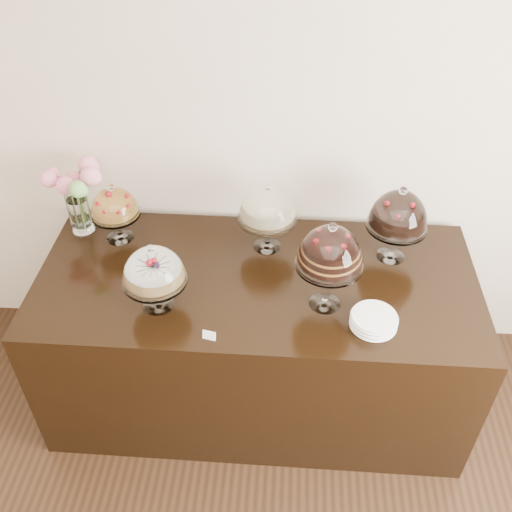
# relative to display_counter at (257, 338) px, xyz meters

# --- Properties ---
(wall_back) EXTENTS (5.00, 0.04, 3.00)m
(wall_back) POSITION_rel_display_counter_xyz_m (0.11, 0.55, 1.05)
(wall_back) COLOR beige
(wall_back) RESTS_ON ground
(display_counter) EXTENTS (2.20, 1.00, 0.90)m
(display_counter) POSITION_rel_display_counter_xyz_m (0.00, 0.00, 0.00)
(display_counter) COLOR black
(display_counter) RESTS_ON ground
(cake_stand_sugar_sponge) EXTENTS (0.30, 0.30, 0.36)m
(cake_stand_sugar_sponge) POSITION_rel_display_counter_xyz_m (-0.45, -0.22, 0.67)
(cake_stand_sugar_sponge) COLOR white
(cake_stand_sugar_sponge) RESTS_ON display_counter
(cake_stand_choco_layer) EXTENTS (0.31, 0.31, 0.47)m
(cake_stand_choco_layer) POSITION_rel_display_counter_xyz_m (0.33, -0.16, 0.77)
(cake_stand_choco_layer) COLOR white
(cake_stand_choco_layer) RESTS_ON display_counter
(cake_stand_cheesecake) EXTENTS (0.30, 0.30, 0.39)m
(cake_stand_cheesecake) POSITION_rel_display_counter_xyz_m (0.04, 0.25, 0.70)
(cake_stand_cheesecake) COLOR white
(cake_stand_cheesecake) RESTS_ON display_counter
(cake_stand_dark_choco) EXTENTS (0.30, 0.30, 0.43)m
(cake_stand_dark_choco) POSITION_rel_display_counter_xyz_m (0.68, 0.21, 0.72)
(cake_stand_dark_choco) COLOR white
(cake_stand_dark_choco) RESTS_ON display_counter
(cake_stand_fruit_tart) EXTENTS (0.26, 0.26, 0.34)m
(cake_stand_fruit_tart) POSITION_rel_display_counter_xyz_m (-0.76, 0.27, 0.66)
(cake_stand_fruit_tart) COLOR white
(cake_stand_fruit_tart) RESTS_ON display_counter
(flower_vase) EXTENTS (0.32, 0.33, 0.41)m
(flower_vase) POSITION_rel_display_counter_xyz_m (-0.97, 0.33, 0.71)
(flower_vase) COLOR white
(flower_vase) RESTS_ON display_counter
(plate_stack) EXTENTS (0.21, 0.21, 0.06)m
(plate_stack) POSITION_rel_display_counter_xyz_m (0.55, -0.29, 0.48)
(plate_stack) COLOR white
(plate_stack) RESTS_ON display_counter
(price_card_left) EXTENTS (0.06, 0.03, 0.04)m
(price_card_left) POSITION_rel_display_counter_xyz_m (-0.18, -0.42, 0.47)
(price_card_left) COLOR white
(price_card_left) RESTS_ON display_counter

